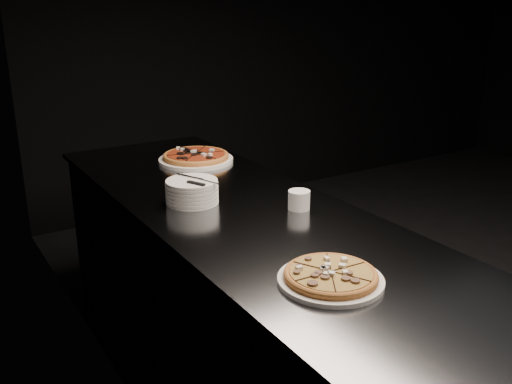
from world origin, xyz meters
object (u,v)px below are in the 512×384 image
pizza_tomato (196,157)px  cutlery (195,180)px  counter (252,323)px  pizza_mushroom (331,276)px  ramekin (299,199)px  plate_stack (192,191)px

pizza_tomato → cutlery: bearing=-116.3°
counter → cutlery: cutlery is taller
counter → pizza_mushroom: size_ratio=8.31×
counter → pizza_tomato: 0.89m
pizza_tomato → ramekin: size_ratio=4.76×
cutlery → plate_stack: bearing=92.5°
ramekin → counter: bearing=161.3°
pizza_mushroom → plate_stack: 0.79m
pizza_mushroom → cutlery: cutlery is taller
pizza_mushroom → cutlery: bearing=92.0°
pizza_tomato → plate_stack: 0.58m
cutlery → ramekin: size_ratio=2.58×
counter → pizza_mushroom: pizza_mushroom is taller
pizza_mushroom → pizza_tomato: (0.23, 1.31, 0.00)m
pizza_tomato → counter: bearing=-100.6°
counter → ramekin: (0.17, -0.06, 0.50)m
cutlery → pizza_tomato: bearing=38.6°
pizza_mushroom → cutlery: size_ratio=1.40×
counter → plate_stack: (-0.13, 0.22, 0.50)m
counter → cutlery: size_ratio=11.65×
plate_stack → pizza_mushroom: bearing=-87.4°
ramekin → cutlery: bearing=138.6°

